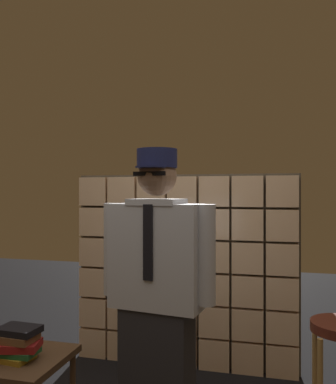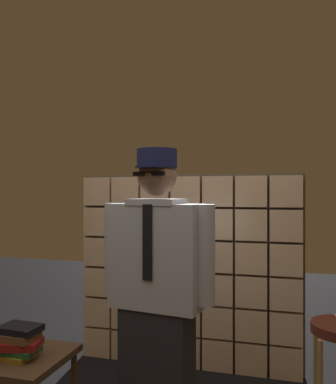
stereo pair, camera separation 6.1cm
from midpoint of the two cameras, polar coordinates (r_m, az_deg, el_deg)
glass_block_wall at (r=3.55m, az=3.12°, el=-11.09°), size 1.95×0.10×1.67m
standing_person at (r=2.39m, az=-0.82°, el=-14.31°), size 0.70×0.33×1.75m
side_table at (r=2.66m, az=-19.41°, el=-22.39°), size 0.52×0.52×0.56m
book_stack at (r=2.56m, az=-19.60°, el=-19.22°), size 0.27×0.21×0.18m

